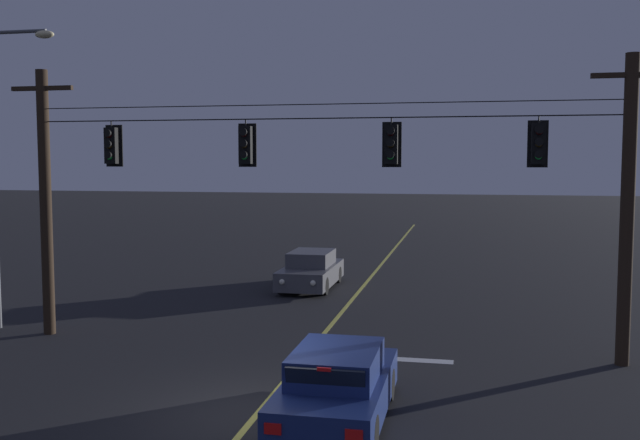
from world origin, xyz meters
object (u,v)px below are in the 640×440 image
at_px(traffic_light_leftmost, 111,146).
at_px(street_lamp_corner, 2,152).
at_px(car_waiting_near_lane, 337,387).
at_px(traffic_light_centre, 391,144).
at_px(traffic_light_right_inner, 538,144).
at_px(car_oncoming_lead, 311,271).
at_px(traffic_light_left_inner, 246,145).

distance_m(traffic_light_leftmost, street_lamp_corner, 3.56).
bearing_deg(car_waiting_near_lane, traffic_light_centre, 84.89).
distance_m(traffic_light_centre, traffic_light_right_inner, 3.48).
bearing_deg(traffic_light_leftmost, car_waiting_near_lane, -34.96).
height_order(traffic_light_centre, car_oncoming_lead, traffic_light_centre).
height_order(traffic_light_leftmost, car_oncoming_lead, traffic_light_leftmost).
height_order(traffic_light_right_inner, street_lamp_corner, street_lamp_corner).
bearing_deg(traffic_light_centre, traffic_light_left_inner, 180.00).
xyz_separation_m(traffic_light_leftmost, traffic_light_left_inner, (3.75, 0.00, 0.00)).
xyz_separation_m(traffic_light_leftmost, traffic_light_right_inner, (10.97, 0.00, 0.00)).
relative_size(traffic_light_centre, car_oncoming_lead, 0.28).
distance_m(traffic_light_right_inner, street_lamp_corner, 14.51).
height_order(traffic_light_centre, car_waiting_near_lane, traffic_light_centre).
distance_m(traffic_light_left_inner, car_waiting_near_lane, 7.49).
relative_size(traffic_light_left_inner, car_oncoming_lead, 0.28).
bearing_deg(car_waiting_near_lane, traffic_light_left_inner, 123.80).
relative_size(traffic_light_leftmost, traffic_light_right_inner, 1.00).
xyz_separation_m(traffic_light_left_inner, street_lamp_corner, (-7.29, 0.33, -0.16)).
bearing_deg(street_lamp_corner, traffic_light_left_inner, -2.61).
relative_size(traffic_light_leftmost, traffic_light_left_inner, 1.00).
distance_m(traffic_light_leftmost, traffic_light_left_inner, 3.75).
xyz_separation_m(car_waiting_near_lane, car_oncoming_lead, (-3.47, 13.47, -0.00)).
relative_size(traffic_light_left_inner, traffic_light_centre, 1.00).
bearing_deg(car_waiting_near_lane, traffic_light_right_inner, 51.49).
bearing_deg(traffic_light_left_inner, traffic_light_centre, 0.00).
bearing_deg(street_lamp_corner, traffic_light_centre, -1.73).
relative_size(traffic_light_centre, traffic_light_right_inner, 1.00).
bearing_deg(car_oncoming_lead, traffic_light_centre, -65.39).
distance_m(traffic_light_leftmost, car_oncoming_lead, 10.33).
xyz_separation_m(traffic_light_leftmost, street_lamp_corner, (-3.54, 0.33, -0.16)).
height_order(traffic_light_left_inner, traffic_light_centre, same).
xyz_separation_m(traffic_light_left_inner, car_oncoming_lead, (-0.17, 8.54, -4.57)).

